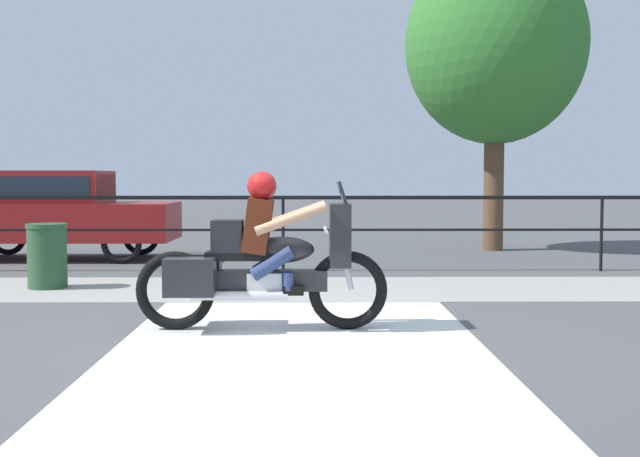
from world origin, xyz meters
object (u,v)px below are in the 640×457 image
Objects in this scene: parked_car at (56,209)px; trash_bin at (47,256)px; tree_behind_sign at (496,45)px; motorcycle at (261,259)px.

parked_car is 4.08m from trash_bin.
parked_car is 0.66× the size of tree_behind_sign.
tree_behind_sign reaches higher than parked_car.
trash_bin is at bearing -70.33° from parked_car.
tree_behind_sign is (7.32, 5.64, 3.74)m from trash_bin.
parked_car is (-4.18, 6.86, 0.23)m from motorcycle.
trash_bin is 9.97m from tree_behind_sign.
motorcycle is 8.04m from parked_car.
trash_bin is (1.11, -3.90, -0.49)m from parked_car.
trash_bin is 0.14× the size of tree_behind_sign.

